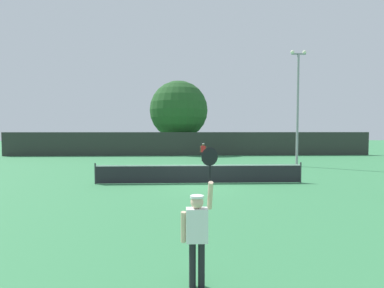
{
  "coord_description": "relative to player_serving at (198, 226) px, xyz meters",
  "views": [
    {
      "loc": [
        -1.0,
        -15.86,
        2.81
      ],
      "look_at": [
        -0.21,
        4.28,
        1.83
      ],
      "focal_mm": 28.97,
      "sensor_mm": 36.0,
      "label": 1
    }
  ],
  "objects": [
    {
      "name": "ground_plane",
      "position": [
        0.69,
        10.49,
        -1.09
      ],
      "size": [
        120.0,
        120.0,
        0.0
      ],
      "primitive_type": "plane",
      "color": "#387F4C"
    },
    {
      "name": "light_pole",
      "position": [
        8.49,
        17.53,
        3.81
      ],
      "size": [
        1.18,
        0.28,
        8.65
      ],
      "color": "gray",
      "rests_on": "ground"
    },
    {
      "name": "tennis_net",
      "position": [
        0.69,
        10.49,
        -0.58
      ],
      "size": [
        10.71,
        0.08,
        1.07
      ],
      "color": "#232328",
      "rests_on": "ground"
    },
    {
      "name": "perimeter_fence",
      "position": [
        0.69,
        27.3,
        0.15
      ],
      "size": [
        38.81,
        0.12,
        2.48
      ],
      "primitive_type": "cube",
      "color": "#2D332D",
      "rests_on": "ground"
    },
    {
      "name": "large_tree",
      "position": [
        -0.44,
        30.75,
        3.92
      ],
      "size": [
        6.73,
        6.73,
        8.39
      ],
      "color": "brown",
      "rests_on": "ground"
    },
    {
      "name": "parked_car_near",
      "position": [
        -1.88,
        32.68,
        -0.31
      ],
      "size": [
        2.5,
        4.43,
        1.69
      ],
      "rotation": [
        0.0,
        0.0,
        0.15
      ],
      "color": "#B7B7BC",
      "rests_on": "ground"
    },
    {
      "name": "player_serving",
      "position": [
        0.0,
        0.0,
        0.0
      ],
      "size": [
        0.68,
        0.39,
        2.49
      ],
      "color": "white",
      "rests_on": "ground"
    },
    {
      "name": "tennis_ball",
      "position": [
        -0.36,
        11.59,
        -1.05
      ],
      "size": [
        0.07,
        0.07,
        0.07
      ],
      "primitive_type": "sphere",
      "color": "#CCE033",
      "rests_on": "ground"
    },
    {
      "name": "player_receiving",
      "position": [
        1.75,
        21.79,
        -0.15
      ],
      "size": [
        0.57,
        0.23,
        1.54
      ],
      "rotation": [
        0.0,
        0.0,
        3.14
      ],
      "color": "red",
      "rests_on": "ground"
    }
  ]
}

